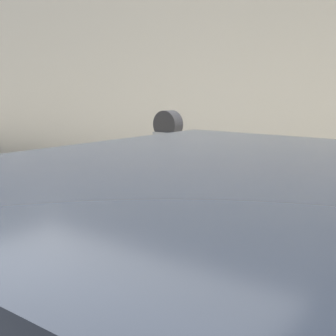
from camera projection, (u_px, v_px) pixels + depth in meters
sidewalk at (221, 259)px, 4.32m from camera, size 24.00×2.80×0.15m
building_facade at (330, 22)px, 5.83m from camera, size 24.00×0.30×4.87m
parking_meter at (168, 176)px, 3.09m from camera, size 0.18×0.12×1.35m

